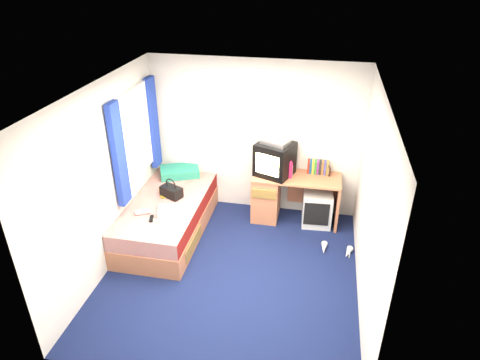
% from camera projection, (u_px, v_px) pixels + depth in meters
% --- Properties ---
extents(ground, '(3.40, 3.40, 0.00)m').
position_uv_depth(ground, '(231.00, 272.00, 5.58)').
color(ground, '#0C1438').
rests_on(ground, ground).
extents(room_shell, '(3.40, 3.40, 3.40)m').
position_uv_depth(room_shell, '(230.00, 173.00, 4.90)').
color(room_shell, white).
rests_on(room_shell, ground).
extents(bed, '(1.01, 2.00, 0.54)m').
position_uv_depth(bed, '(168.00, 217.00, 6.25)').
color(bed, '#BF754F').
rests_on(bed, ground).
extents(pillow, '(0.70, 0.59, 0.13)m').
position_uv_depth(pillow, '(180.00, 172.00, 6.80)').
color(pillow, '#166993').
rests_on(pillow, bed).
extents(desk, '(1.30, 0.55, 0.75)m').
position_uv_depth(desk, '(278.00, 194.00, 6.56)').
color(desk, '#BF754F').
rests_on(desk, ground).
extents(storage_cube, '(0.46, 0.46, 0.54)m').
position_uv_depth(storage_cube, '(317.00, 208.00, 6.48)').
color(storage_cube, silver).
rests_on(storage_cube, ground).
extents(crt_tv, '(0.63, 0.61, 0.50)m').
position_uv_depth(crt_tv, '(275.00, 159.00, 6.29)').
color(crt_tv, black).
rests_on(crt_tv, desk).
extents(vcr, '(0.46, 0.40, 0.07)m').
position_uv_depth(vcr, '(276.00, 141.00, 6.16)').
color(vcr, silver).
rests_on(vcr, crt_tv).
extents(book_row, '(0.31, 0.13, 0.20)m').
position_uv_depth(book_row, '(318.00, 167.00, 6.39)').
color(book_row, maroon).
rests_on(book_row, desk).
extents(picture_frame, '(0.06, 0.12, 0.14)m').
position_uv_depth(picture_frame, '(329.00, 171.00, 6.35)').
color(picture_frame, black).
rests_on(picture_frame, desk).
extents(pink_water_bottle, '(0.09, 0.09, 0.24)m').
position_uv_depth(pink_water_bottle, '(290.00, 170.00, 6.26)').
color(pink_water_bottle, '#D31D50').
rests_on(pink_water_bottle, desk).
extents(aerosol_can, '(0.05, 0.05, 0.18)m').
position_uv_depth(aerosol_can, '(291.00, 171.00, 6.30)').
color(aerosol_can, silver).
rests_on(aerosol_can, desk).
extents(handbag, '(0.36, 0.29, 0.29)m').
position_uv_depth(handbag, '(171.00, 191.00, 6.20)').
color(handbag, black).
rests_on(handbag, bed).
extents(towel, '(0.33, 0.29, 0.09)m').
position_uv_depth(towel, '(169.00, 211.00, 5.79)').
color(towel, silver).
rests_on(towel, bed).
extents(magazine, '(0.32, 0.35, 0.01)m').
position_uv_depth(magazine, '(167.00, 193.00, 6.31)').
color(magazine, gold).
rests_on(magazine, bed).
extents(water_bottle, '(0.21, 0.16, 0.07)m').
position_uv_depth(water_bottle, '(143.00, 212.00, 5.81)').
color(water_bottle, silver).
rests_on(water_bottle, bed).
extents(colour_swatch_fan, '(0.23, 0.10, 0.01)m').
position_uv_depth(colour_swatch_fan, '(155.00, 221.00, 5.67)').
color(colour_swatch_fan, yellow).
rests_on(colour_swatch_fan, bed).
extents(remote_control, '(0.10, 0.17, 0.02)m').
position_uv_depth(remote_control, '(151.00, 219.00, 5.70)').
color(remote_control, black).
rests_on(remote_control, bed).
extents(window_assembly, '(0.11, 1.42, 1.40)m').
position_uv_depth(window_assembly, '(136.00, 137.00, 5.96)').
color(window_assembly, silver).
rests_on(window_assembly, room_shell).
extents(white_heels, '(0.45, 0.27, 0.09)m').
position_uv_depth(white_heels, '(336.00, 250.00, 5.92)').
color(white_heels, silver).
rests_on(white_heels, ground).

